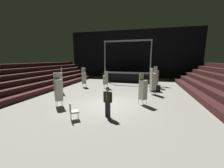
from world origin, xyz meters
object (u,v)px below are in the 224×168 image
at_px(chair_stack_mid_left, 84,77).
at_px(chair_stack_mid_right, 60,80).
at_px(stage_riser, 128,76).
at_px(chair_stack_front_left, 105,80).
at_px(chair_stack_rear_left, 143,89).
at_px(chair_stack_mid_centre, 58,90).
at_px(equipment_road_case, 155,88).
at_px(chair_stack_rear_right, 153,81).
at_px(loose_chair_near_man, 73,110).
at_px(chair_stack_front_right, 156,77).
at_px(man_with_tie, 108,100).

height_order(chair_stack_mid_left, chair_stack_mid_right, chair_stack_mid_right).
distance_m(stage_riser, chair_stack_front_left, 5.67).
bearing_deg(chair_stack_rear_left, chair_stack_mid_centre, -33.76).
xyz_separation_m(chair_stack_rear_left, equipment_road_case, (1.07, 4.41, -0.79)).
bearing_deg(chair_stack_mid_centre, chair_stack_rear_left, 146.31).
height_order(chair_stack_mid_centre, equipment_road_case, chair_stack_mid_centre).
bearing_deg(chair_stack_mid_centre, stage_riser, -155.38).
relative_size(chair_stack_mid_centre, chair_stack_rear_right, 0.96).
bearing_deg(chair_stack_rear_right, loose_chair_near_man, -58.81).
relative_size(chair_stack_front_right, chair_stack_mid_right, 1.00).
xyz_separation_m(man_with_tie, chair_stack_rear_left, (1.79, 2.58, 0.14)).
height_order(chair_stack_mid_right, equipment_road_case, chair_stack_mid_right).
xyz_separation_m(chair_stack_mid_right, chair_stack_rear_left, (7.67, -1.55, -0.08)).
bearing_deg(chair_stack_front_left, chair_stack_rear_left, -90.37).
relative_size(chair_stack_mid_left, chair_stack_mid_right, 0.93).
xyz_separation_m(chair_stack_front_right, loose_chair_near_man, (-4.67, -9.72, -0.66)).
xyz_separation_m(chair_stack_front_right, chair_stack_mid_right, (-8.87, -4.80, 0.00)).
relative_size(stage_riser, chair_stack_rear_right, 2.80).
bearing_deg(equipment_road_case, chair_stack_mid_centre, -137.01).
xyz_separation_m(chair_stack_mid_left, loose_chair_near_man, (3.23, -7.93, -0.58)).
bearing_deg(chair_stack_mid_right, chair_stack_mid_centre, 173.29).
bearing_deg(chair_stack_rear_left, chair_stack_mid_left, -85.32).
height_order(stage_riser, chair_stack_rear_left, stage_riser).
relative_size(chair_stack_mid_right, chair_stack_mid_centre, 1.04).
relative_size(chair_stack_front_left, chair_stack_mid_right, 0.79).
distance_m(chair_stack_mid_right, chair_stack_rear_left, 7.82).
distance_m(man_with_tie, chair_stack_rear_left, 3.15).
bearing_deg(loose_chair_near_man, chair_stack_front_right, 115.55).
relative_size(chair_stack_rear_left, chair_stack_rear_right, 0.93).
bearing_deg(stage_riser, chair_stack_rear_right, -64.98).
height_order(chair_stack_front_left, chair_stack_mid_right, chair_stack_mid_right).
xyz_separation_m(chair_stack_front_right, chair_stack_mid_left, (-7.91, -1.78, -0.08)).
bearing_deg(chair_stack_mid_centre, chair_stack_rear_right, 166.94).
xyz_separation_m(chair_stack_rear_right, equipment_road_case, (0.29, 1.23, -0.88)).
bearing_deg(chair_stack_rear_right, equipment_road_case, 140.75).
distance_m(chair_stack_front_right, chair_stack_rear_left, 6.46).
distance_m(man_with_tie, chair_stack_front_left, 7.69).
bearing_deg(stage_riser, chair_stack_mid_left, -127.37).
bearing_deg(chair_stack_front_right, loose_chair_near_man, -85.98).
xyz_separation_m(man_with_tie, loose_chair_near_man, (-1.68, -0.78, -0.44)).
bearing_deg(chair_stack_rear_left, chair_stack_front_right, -151.77).
height_order(chair_stack_mid_left, equipment_road_case, chair_stack_mid_left).
height_order(chair_stack_front_right, chair_stack_rear_right, same).
bearing_deg(equipment_road_case, man_with_tie, -112.25).
height_order(man_with_tie, chair_stack_mid_left, chair_stack_mid_left).
distance_m(stage_riser, chair_stack_front_right, 5.28).
distance_m(man_with_tie, loose_chair_near_man, 1.91).
bearing_deg(chair_stack_front_left, chair_stack_front_right, -25.11).
distance_m(chair_stack_front_right, equipment_road_case, 2.13).
height_order(chair_stack_front_left, loose_chair_near_man, chair_stack_front_left).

